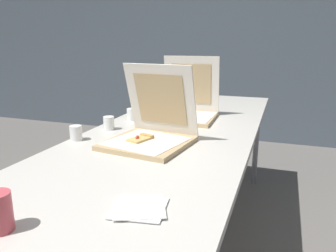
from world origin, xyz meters
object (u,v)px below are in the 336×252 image
(table, at_px, (175,137))
(cup_white_near_left, at_px, (76,133))
(cup_white_mid, at_px, (132,114))
(pizza_box_middle, at_px, (186,110))
(cup_white_near_center, at_px, (109,123))
(pizza_box_front, at_px, (150,133))
(napkin_pile, at_px, (140,208))

(table, bearing_deg, cup_white_near_left, -136.12)
(cup_white_near_left, bearing_deg, cup_white_mid, 80.93)
(cup_white_mid, bearing_deg, pizza_box_middle, 29.36)
(pizza_box_middle, bearing_deg, cup_white_near_center, -130.10)
(pizza_box_front, xyz_separation_m, napkin_pile, (0.21, -0.59, -0.05))
(napkin_pile, bearing_deg, cup_white_near_left, 137.31)
(cup_white_mid, bearing_deg, napkin_pile, -63.60)
(napkin_pile, bearing_deg, pizza_box_front, 109.29)
(pizza_box_front, relative_size, cup_white_near_center, 5.54)
(napkin_pile, bearing_deg, cup_white_mid, 116.40)
(cup_white_mid, xyz_separation_m, cup_white_near_left, (-0.07, -0.47, 0.00))
(table, xyz_separation_m, cup_white_near_left, (-0.38, -0.37, 0.08))
(cup_white_near_center, bearing_deg, napkin_pile, -55.62)
(table, xyz_separation_m, cup_white_mid, (-0.31, 0.10, 0.08))
(cup_white_near_left, height_order, cup_white_near_center, same)
(pizza_box_front, xyz_separation_m, pizza_box_middle, (0.01, 0.57, 0.00))
(table, xyz_separation_m, cup_white_near_center, (-0.33, -0.14, 0.08))
(table, distance_m, cup_white_near_left, 0.54)
(table, bearing_deg, pizza_box_front, -94.46)
(pizza_box_middle, relative_size, cup_white_mid, 5.16)
(pizza_box_front, relative_size, pizza_box_middle, 1.07)
(pizza_box_middle, height_order, cup_white_near_left, pizza_box_middle)
(pizza_box_middle, bearing_deg, table, -88.69)
(cup_white_mid, relative_size, cup_white_near_left, 1.00)
(cup_white_near_center, bearing_deg, cup_white_near_left, -102.53)
(cup_white_near_left, bearing_deg, cup_white_near_center, 77.47)
(pizza_box_front, distance_m, cup_white_mid, 0.49)
(table, xyz_separation_m, napkin_pile, (0.18, -0.89, 0.05))
(pizza_box_front, relative_size, cup_white_near_left, 5.54)
(pizza_box_middle, relative_size, cup_white_near_left, 5.16)
(table, bearing_deg, napkin_pile, -78.45)
(cup_white_mid, bearing_deg, cup_white_near_left, -99.07)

